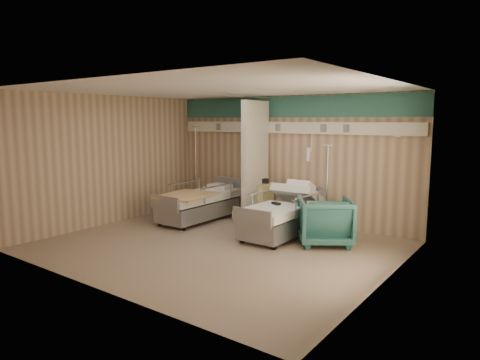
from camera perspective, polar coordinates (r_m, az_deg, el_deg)
name	(u,v)px	position (r m, az deg, el deg)	size (l,w,h in m)	color
ground	(217,246)	(7.87, -3.04, -8.77)	(6.00, 5.00, 0.00)	gray
room_walls	(224,143)	(7.76, -2.13, 5.00)	(6.04, 5.04, 2.82)	tan
bed_right	(283,220)	(8.49, 5.70, -5.34)	(1.00, 2.16, 0.63)	white
bed_left	(199,207)	(9.76, -5.51, -3.56)	(1.00, 2.16, 0.63)	white
bedside_cabinet	(259,201)	(9.81, 2.59, -2.82)	(0.50, 0.48, 0.85)	#DDD98A
visitor_armchair	(325,221)	(8.01, 11.24, -5.39)	(0.93, 0.96, 0.87)	#20514B
waffle_blanket	(324,196)	(7.88, 11.10, -2.13)	(0.59, 0.53, 0.07)	silver
iv_stand_right	(326,213)	(8.99, 11.43, -4.39)	(0.32, 0.32, 1.77)	silver
iv_stand_left	(196,194)	(10.73, -5.84, -1.86)	(0.38, 0.38, 2.12)	silver
call_remote	(276,203)	(8.38, 4.83, -3.14)	(0.20, 0.09, 0.04)	black
tan_blanket	(186,195)	(9.33, -7.19, -2.03)	(0.96, 1.21, 0.04)	tan
toiletry_bag	(264,181)	(9.66, 3.28, -0.11)	(0.20, 0.13, 0.11)	black
white_cup	(256,179)	(9.94, 2.08, 0.16)	(0.08, 0.08, 0.12)	white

